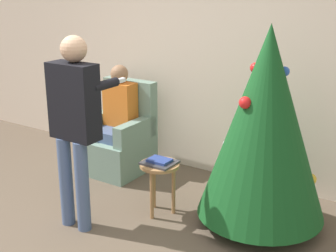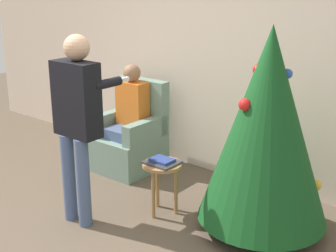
{
  "view_description": "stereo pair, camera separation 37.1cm",
  "coord_description": "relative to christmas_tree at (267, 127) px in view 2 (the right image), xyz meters",
  "views": [
    {
      "loc": [
        2.56,
        -2.27,
        2.15
      ],
      "look_at": [
        0.49,
        0.89,
        0.95
      ],
      "focal_mm": 50.0,
      "sensor_mm": 36.0,
      "label": 1
    },
    {
      "loc": [
        2.86,
        -2.05,
        2.15
      ],
      "look_at": [
        0.49,
        0.89,
        0.95
      ],
      "focal_mm": 50.0,
      "sensor_mm": 36.0,
      "label": 2
    }
  ],
  "objects": [
    {
      "name": "ground_plane",
      "position": [
        -1.17,
        -1.36,
        -0.96
      ],
      "size": [
        14.0,
        14.0,
        0.0
      ],
      "primitive_type": "plane",
      "color": "brown"
    },
    {
      "name": "wall_back",
      "position": [
        -1.17,
        0.87,
        0.39
      ],
      "size": [
        8.0,
        0.06,
        2.7
      ],
      "color": "beige",
      "rests_on": "ground_plane"
    },
    {
      "name": "christmas_tree",
      "position": [
        0.0,
        0.0,
        0.0
      ],
      "size": [
        1.13,
        1.13,
        1.8
      ],
      "color": "brown",
      "rests_on": "ground_plane"
    },
    {
      "name": "armchair",
      "position": [
        -1.88,
        0.33,
        -0.61
      ],
      "size": [
        0.68,
        0.7,
        1.03
      ],
      "color": "gray",
      "rests_on": "ground_plane"
    },
    {
      "name": "person_seated",
      "position": [
        -1.88,
        0.3,
        -0.3
      ],
      "size": [
        0.36,
        0.46,
        1.22
      ],
      "color": "#475B84",
      "rests_on": "ground_plane"
    },
    {
      "name": "person_standing",
      "position": [
        -1.36,
        -0.88,
        0.06
      ],
      "size": [
        0.45,
        0.57,
        1.7
      ],
      "color": "#475B84",
      "rests_on": "ground_plane"
    },
    {
      "name": "side_stool",
      "position": [
        -0.88,
        -0.31,
        -0.55
      ],
      "size": [
        0.37,
        0.37,
        0.51
      ],
      "color": "#A37547",
      "rests_on": "ground_plane"
    },
    {
      "name": "laptop",
      "position": [
        -0.88,
        -0.31,
        -0.44
      ],
      "size": [
        0.3,
        0.26,
        0.02
      ],
      "color": "#38383D",
      "rests_on": "side_stool"
    },
    {
      "name": "book",
      "position": [
        -0.88,
        -0.31,
        -0.42
      ],
      "size": [
        0.21,
        0.16,
        0.02
      ],
      "color": "navy",
      "rests_on": "laptop"
    }
  ]
}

